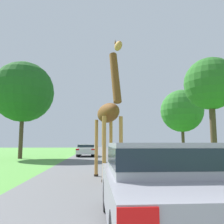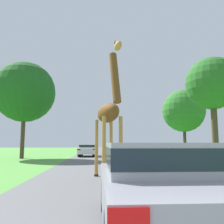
{
  "view_description": "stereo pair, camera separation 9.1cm",
  "coord_description": "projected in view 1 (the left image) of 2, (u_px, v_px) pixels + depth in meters",
  "views": [
    {
      "loc": [
        -0.71,
        0.27,
        1.38
      ],
      "look_at": [
        -0.06,
        9.82,
        2.65
      ],
      "focal_mm": 38.0,
      "sensor_mm": 36.0,
      "label": 1
    },
    {
      "loc": [
        -0.62,
        0.26,
        1.38
      ],
      "look_at": [
        -0.06,
        9.82,
        2.65
      ],
      "focal_mm": 38.0,
      "sensor_mm": 36.0,
      "label": 2
    }
  ],
  "objects": [
    {
      "name": "car_lead_maroon",
      "position": [
        163.0,
        183.0,
        3.82
      ],
      "size": [
        1.85,
        3.95,
        1.38
      ],
      "color": "gray",
      "rests_on": "ground"
    },
    {
      "name": "road",
      "position": [
        101.0,
        155.0,
        29.27
      ],
      "size": [
        6.5,
        120.0,
        0.0
      ],
      "color": "#5B5B5E",
      "rests_on": "ground"
    },
    {
      "name": "car_queue_right",
      "position": [
        128.0,
        151.0,
        23.41
      ],
      "size": [
        1.71,
        4.15,
        1.24
      ],
      "color": "#144C28",
      "rests_on": "ground"
    },
    {
      "name": "tree_centre_back",
      "position": [
        23.0,
        92.0,
        22.36
      ],
      "size": [
        5.7,
        5.7,
        9.06
      ],
      "color": "#4C3828",
      "rests_on": "ground"
    },
    {
      "name": "car_queue_left",
      "position": [
        86.0,
        150.0,
        25.4
      ],
      "size": [
        1.87,
        4.06,
        1.29
      ],
      "color": "silver",
      "rests_on": "ground"
    },
    {
      "name": "tree_far_right",
      "position": [
        182.0,
        111.0,
        30.75
      ],
      "size": [
        5.49,
        5.49,
        8.31
      ],
      "color": "#4C3828",
      "rests_on": "ground"
    },
    {
      "name": "tree_left_edge",
      "position": [
        211.0,
        84.0,
        20.69
      ],
      "size": [
        4.57,
        4.57,
        8.85
      ],
      "color": "#4C3828",
      "rests_on": "ground"
    },
    {
      "name": "giraffe_near_road",
      "position": [
        109.0,
        113.0,
        9.49
      ],
      "size": [
        1.15,
        3.0,
        5.12
      ],
      "rotation": [
        0.0,
        0.0,
        -2.96
      ],
      "color": "#B77F3D",
      "rests_on": "ground"
    }
  ]
}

